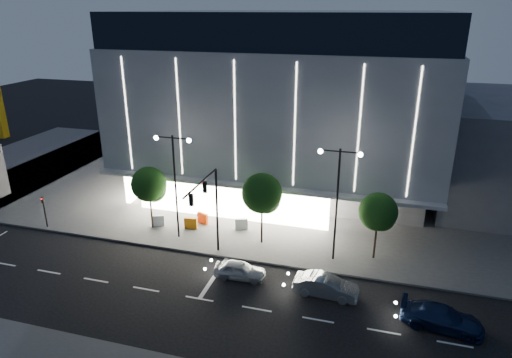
{
  "coord_description": "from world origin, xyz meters",
  "views": [
    {
      "loc": [
        12.78,
        -25.23,
        18.36
      ],
      "look_at": [
        3.01,
        8.74,
        5.0
      ],
      "focal_mm": 32.0,
      "sensor_mm": 36.0,
      "label": 1
    }
  ],
  "objects": [
    {
      "name": "ground",
      "position": [
        0.0,
        0.0,
        0.0
      ],
      "size": [
        160.0,
        160.0,
        0.0
      ],
      "primitive_type": "plane",
      "color": "black",
      "rests_on": "ground"
    },
    {
      "name": "sidewalk_museum",
      "position": [
        5.0,
        24.0,
        0.07
      ],
      "size": [
        70.0,
        40.0,
        0.15
      ],
      "primitive_type": "cube",
      "color": "#474747",
      "rests_on": "ground"
    },
    {
      "name": "museum",
      "position": [
        2.98,
        22.31,
        9.27
      ],
      "size": [
        30.0,
        25.8,
        18.0
      ],
      "color": "#4C4C51",
      "rests_on": "ground"
    },
    {
      "name": "traffic_mast",
      "position": [
        1.0,
        3.34,
        5.03
      ],
      "size": [
        0.33,
        5.89,
        7.07
      ],
      "color": "black",
      "rests_on": "ground"
    },
    {
      "name": "street_lamp_west",
      "position": [
        -3.0,
        6.0,
        5.96
      ],
      "size": [
        3.16,
        0.36,
        9.0
      ],
      "color": "black",
      "rests_on": "ground"
    },
    {
      "name": "street_lamp_east",
      "position": [
        10.0,
        6.0,
        5.96
      ],
      "size": [
        3.16,
        0.36,
        9.0
      ],
      "color": "black",
      "rests_on": "ground"
    },
    {
      "name": "ped_signal_far",
      "position": [
        -15.0,
        4.5,
        1.89
      ],
      "size": [
        0.22,
        0.24,
        3.0
      ],
      "color": "black",
      "rests_on": "ground"
    },
    {
      "name": "tree_left",
      "position": [
        -5.97,
        7.02,
        4.03
      ],
      "size": [
        3.02,
        3.02,
        5.72
      ],
      "color": "black",
      "rests_on": "ground"
    },
    {
      "name": "tree_mid",
      "position": [
        4.03,
        7.02,
        4.33
      ],
      "size": [
        3.25,
        3.25,
        6.15
      ],
      "color": "black",
      "rests_on": "ground"
    },
    {
      "name": "tree_right",
      "position": [
        13.03,
        7.02,
        3.88
      ],
      "size": [
        2.91,
        2.91,
        5.51
      ],
      "color": "black",
      "rests_on": "ground"
    },
    {
      "name": "car_lead",
      "position": [
        3.83,
        1.67,
        0.64
      ],
      "size": [
        3.8,
        1.67,
        1.27
      ],
      "primitive_type": "imported",
      "rotation": [
        0.0,
        0.0,
        1.62
      ],
      "color": "#B1B5BA",
      "rests_on": "ground"
    },
    {
      "name": "car_second",
      "position": [
        10.08,
        1.26,
        0.72
      ],
      "size": [
        4.44,
        1.77,
        1.44
      ],
      "primitive_type": "imported",
      "rotation": [
        0.0,
        0.0,
        1.51
      ],
      "color": "#9DA0A4",
      "rests_on": "ground"
    },
    {
      "name": "car_third",
      "position": [
        17.3,
        -0.13,
        0.7
      ],
      "size": [
        5.06,
        2.58,
        1.41
      ],
      "primitive_type": "imported",
      "rotation": [
        0.0,
        0.0,
        1.44
      ],
      "color": "#121F44",
      "rests_on": "ground"
    },
    {
      "name": "barrier_a",
      "position": [
        -2.63,
        7.68,
        0.65
      ],
      "size": [
        1.13,
        0.44,
        1.0
      ],
      "primitive_type": "cube",
      "rotation": [
        0.0,
        0.0,
        0.18
      ],
      "color": "orange",
      "rests_on": "sidewalk_museum"
    },
    {
      "name": "barrier_b",
      "position": [
        -5.62,
        7.36,
        0.65
      ],
      "size": [
        1.11,
        0.68,
        1.0
      ],
      "primitive_type": "cube",
      "rotation": [
        0.0,
        0.0,
        0.42
      ],
      "color": "white",
      "rests_on": "sidewalk_museum"
    },
    {
      "name": "barrier_c",
      "position": [
        -2.02,
        8.92,
        0.65
      ],
      "size": [
        1.12,
        0.63,
        1.0
      ],
      "primitive_type": "cube",
      "rotation": [
        0.0,
        0.0,
        -0.37
      ],
      "color": "#D03C0B",
      "rests_on": "sidewalk_museum"
    },
    {
      "name": "barrier_d",
      "position": [
        1.68,
        8.76,
        0.65
      ],
      "size": [
        1.12,
        0.63,
        1.0
      ],
      "primitive_type": "cube",
      "rotation": [
        0.0,
        0.0,
        0.37
      ],
      "color": "silver",
      "rests_on": "sidewalk_museum"
    }
  ]
}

